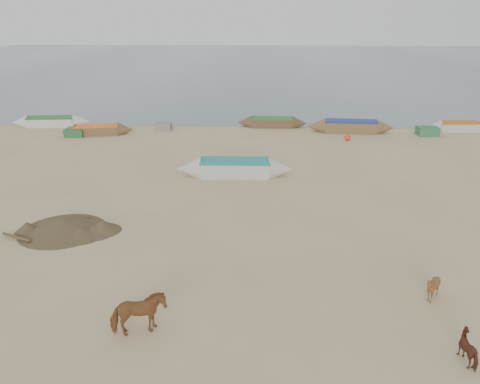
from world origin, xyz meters
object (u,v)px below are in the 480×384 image
Objects in this scene: cow_adult at (138,314)px; near_canoe at (235,168)px; calf_front at (432,288)px; calf_right at (471,349)px.

cow_adult reaches higher than near_canoe.
calf_front is (8.82, 2.06, -0.19)m from cow_adult.
cow_adult is 9.06m from calf_front.
calf_front is 13.95m from near_canoe.
calf_front is at bearing -32.96° from calf_right.
near_canoe is (-6.94, 14.93, 0.08)m from calf_right.
cow_adult is at bearing -87.79° from calf_front.
near_canoe is (1.94, 14.20, -0.18)m from cow_adult.
cow_adult is at bearing 51.06° from calf_right.
calf_right is (0.06, -2.80, -0.07)m from calf_front.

